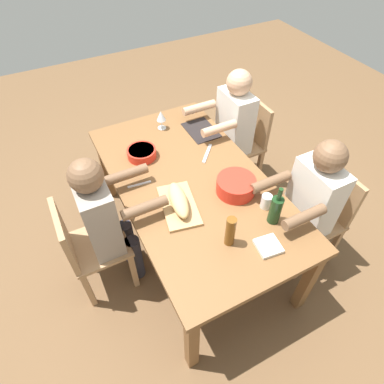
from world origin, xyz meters
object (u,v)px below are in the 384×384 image
napkin_stack (268,246)px  bread_loaf (179,200)px  dining_table (192,189)px  diner_far_center (106,217)px  chair_far_center (86,246)px  serving_bowl_pasta (142,153)px  cutting_board (179,205)px  wine_bottle (276,209)px  chair_near_left (320,213)px  diner_near_left (308,202)px  chair_near_right (245,139)px  cup_near_left (266,201)px  beer_bottle (230,231)px  serving_bowl_greens (236,185)px  diner_near_right (231,125)px  wine_glass (161,117)px

napkin_stack → bread_loaf: bearing=32.1°
napkin_stack → dining_table: bearing=11.9°
diner_far_center → chair_far_center: bearing=90.0°
serving_bowl_pasta → cutting_board: (-0.59, -0.03, -0.03)m
bread_loaf → wine_bottle: (-0.38, -0.49, 0.04)m
dining_table → chair_far_center: chair_far_center is taller
bread_loaf → napkin_stack: 0.64m
bread_loaf → napkin_stack: size_ratio=2.29×
chair_near_left → serving_bowl_pasta: bearing=48.4°
cutting_board → diner_near_left: bearing=-112.1°
chair_near_right → chair_far_center: (-0.51, 1.66, 0.00)m
diner_far_center → cup_near_left: size_ratio=11.69×
chair_near_left → beer_bottle: (-0.06, 0.87, 0.37)m
diner_near_left → cutting_board: 0.90m
chair_near_right → napkin_stack: 1.42m
dining_table → wine_bottle: wine_bottle is taller
beer_bottle → chair_far_center: bearing=54.1°
dining_table → napkin_stack: bearing=-168.1°
serving_bowl_greens → chair_far_center: bearing=78.0°
cutting_board → cup_near_left: 0.58m
chair_near_right → diner_far_center: diner_far_center is taller
chair_near_left → beer_bottle: 0.95m
dining_table → cutting_board: (-0.17, 0.19, 0.09)m
chair_near_left → diner_near_right: diner_near_right is taller
diner_far_center → cutting_board: (-0.17, -0.46, 0.05)m
dining_table → cup_near_left: size_ratio=18.15×
napkin_stack → chair_near_left: bearing=-73.8°
serving_bowl_greens → cutting_board: size_ratio=0.68×
chair_far_center → bread_loaf: 0.74m
diner_near_right → wine_bottle: 1.13m
chair_near_right → diner_near_right: (0.00, 0.18, 0.21)m
wine_glass → cup_near_left: size_ratio=1.62×
chair_near_right → chair_far_center: 1.74m
diner_near_right → bread_loaf: size_ratio=3.75×
dining_table → napkin_stack: 0.73m
cutting_board → wine_glass: (0.87, -0.25, 0.11)m
chair_near_left → diner_near_left: (-0.00, 0.18, 0.21)m
chair_far_center → cutting_board: bearing=-105.0°
serving_bowl_pasta → napkin_stack: bearing=-161.9°
diner_near_right → bread_loaf: (-0.69, 0.83, 0.11)m
chair_far_center → wine_glass: bearing=-52.3°
serving_bowl_greens → bread_loaf: bearing=82.9°
wine_bottle → bread_loaf: bearing=51.9°
serving_bowl_greens → wine_bottle: 0.34m
chair_near_right → bread_loaf: same height
serving_bowl_greens → beer_bottle: 0.44m
cup_near_left → diner_near_left: bearing=-103.3°
cup_near_left → napkin_stack: 0.33m
serving_bowl_pasta → bread_loaf: size_ratio=0.70×
chair_near_left → diner_near_left: size_ratio=0.71×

